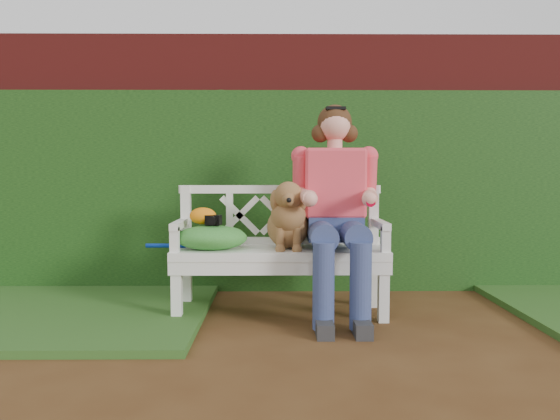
{
  "coord_description": "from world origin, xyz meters",
  "views": [
    {
      "loc": [
        -0.61,
        -3.01,
        1.02
      ],
      "look_at": [
        -0.57,
        0.84,
        0.75
      ],
      "focal_mm": 35.0,
      "sensor_mm": 36.0,
      "label": 1
    }
  ],
  "objects": [
    {
      "name": "baseball_glove",
      "position": [
        -1.12,
        0.82,
        0.71
      ],
      "size": [
        0.23,
        0.2,
        0.12
      ],
      "primitive_type": "ellipsoid",
      "rotation": [
        0.0,
        0.0,
        0.41
      ],
      "color": "orange",
      "rests_on": "green_bag"
    },
    {
      "name": "tennis_racket",
      "position": [
        -1.1,
        0.85,
        0.5
      ],
      "size": [
        0.67,
        0.31,
        0.03
      ],
      "primitive_type": null,
      "rotation": [
        0.0,
        0.0,
        0.06
      ],
      "color": "white",
      "rests_on": "garden_bench"
    },
    {
      "name": "brick_wall",
      "position": [
        0.0,
        1.9,
        1.1
      ],
      "size": [
        10.0,
        0.3,
        2.2
      ],
      "primitive_type": "cube",
      "color": "maroon",
      "rests_on": "ground"
    },
    {
      "name": "green_bag",
      "position": [
        -1.06,
        0.79,
        0.57
      ],
      "size": [
        0.51,
        0.4,
        0.17
      ],
      "primitive_type": null,
      "rotation": [
        0.0,
        0.0,
        -0.03
      ],
      "color": "green",
      "rests_on": "garden_bench"
    },
    {
      "name": "grass_left",
      "position": [
        -2.4,
        0.9,
        0.03
      ],
      "size": [
        2.6,
        2.0,
        0.05
      ],
      "primitive_type": "cube",
      "color": "#285C23",
      "rests_on": "ground"
    },
    {
      "name": "garden_bench",
      "position": [
        -0.57,
        0.84,
        0.24
      ],
      "size": [
        1.6,
        0.64,
        0.48
      ],
      "primitive_type": null,
      "rotation": [
        0.0,
        0.0,
        -0.03
      ],
      "color": "white",
      "rests_on": "ground"
    },
    {
      "name": "ivy_hedge",
      "position": [
        0.0,
        1.68,
        0.85
      ],
      "size": [
        10.0,
        0.18,
        1.7
      ],
      "primitive_type": "cube",
      "color": "#2B5E1B",
      "rests_on": "ground"
    },
    {
      "name": "dog",
      "position": [
        -0.52,
        0.8,
        0.72
      ],
      "size": [
        0.44,
        0.51,
        0.48
      ],
      "primitive_type": null,
      "rotation": [
        0.0,
        0.0,
        -0.3
      ],
      "color": "#AA7B39",
      "rests_on": "garden_bench"
    },
    {
      "name": "seated_woman",
      "position": [
        -0.18,
        0.82,
        0.76
      ],
      "size": [
        0.71,
        0.91,
        1.52
      ],
      "primitive_type": null,
      "rotation": [
        0.0,
        0.0,
        -0.09
      ],
      "color": "#FE4453",
      "rests_on": "ground"
    },
    {
      "name": "ground",
      "position": [
        0.0,
        0.0,
        0.0
      ],
      "size": [
        60.0,
        60.0,
        0.0
      ],
      "primitive_type": "plane",
      "color": "#472912"
    },
    {
      "name": "camera_item",
      "position": [
        -1.04,
        0.78,
        0.69
      ],
      "size": [
        0.11,
        0.09,
        0.07
      ],
      "primitive_type": "cube",
      "rotation": [
        0.0,
        0.0,
        -0.17
      ],
      "color": "black",
      "rests_on": "green_bag"
    }
  ]
}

